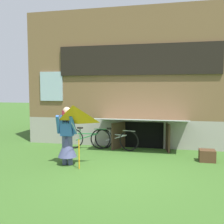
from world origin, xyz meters
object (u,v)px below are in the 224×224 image
person (67,141)px  bicycle_silver (116,139)px  bicycle_green (87,138)px  wooden_crate (207,156)px  kite (73,121)px

person → bicycle_silver: person is taller
bicycle_green → wooden_crate: bicycle_green is taller
person → bicycle_green: (-0.07, 1.97, -0.31)m
kite → wooden_crate: size_ratio=3.56×
person → kite: 0.91m
kite → bicycle_silver: (0.57, 2.58, -0.93)m
kite → bicycle_silver: bearing=77.5°
person → bicycle_green: bearing=85.5°
person → kite: bearing=-60.5°
kite → bicycle_green: bearing=100.5°
person → bicycle_silver: size_ratio=0.99×
bicycle_silver → wooden_crate: bicycle_silver is taller
kite → bicycle_green: kite is taller
person → wooden_crate: person is taller
kite → bicycle_green: (-0.46, 2.50, -0.93)m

